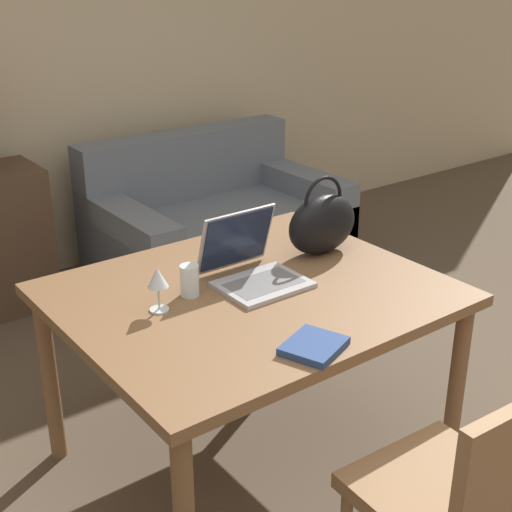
{
  "coord_description": "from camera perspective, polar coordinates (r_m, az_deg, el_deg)",
  "views": [
    {
      "loc": [
        -1.36,
        -0.97,
        1.8
      ],
      "look_at": [
        -0.01,
        0.82,
        0.85
      ],
      "focal_mm": 50.0,
      "sensor_mm": 36.0,
      "label": 1
    }
  ],
  "objects": [
    {
      "name": "chair",
      "position": [
        2.08,
        16.42,
        -17.76
      ],
      "size": [
        0.46,
        0.46,
        0.83
      ],
      "rotation": [
        0.0,
        0.0,
        -0.05
      ],
      "color": "olive",
      "rests_on": "ground_plane"
    },
    {
      "name": "laptop",
      "position": [
        2.52,
        -0.47,
        -0.56
      ],
      "size": [
        0.3,
        0.32,
        0.24
      ],
      "color": "#ADADB2",
      "rests_on": "dining_table"
    },
    {
      "name": "wine_glass",
      "position": [
        2.3,
        -7.87,
        -1.92
      ],
      "size": [
        0.07,
        0.07,
        0.15
      ],
      "color": "silver",
      "rests_on": "dining_table"
    },
    {
      "name": "wall_back",
      "position": [
        4.24,
        -18.76,
        15.72
      ],
      "size": [
        10.0,
        0.06,
        2.7
      ],
      "color": "beige",
      "rests_on": "ground_plane"
    },
    {
      "name": "book",
      "position": [
        2.11,
        4.65,
        -7.2
      ],
      "size": [
        0.22,
        0.21,
        0.02
      ],
      "rotation": [
        0.0,
        0.0,
        0.36
      ],
      "color": "navy",
      "rests_on": "dining_table"
    },
    {
      "name": "drinking_glass",
      "position": [
        2.42,
        -5.34,
        -1.96
      ],
      "size": [
        0.06,
        0.06,
        0.11
      ],
      "color": "silver",
      "rests_on": "dining_table"
    },
    {
      "name": "handbag",
      "position": [
        2.74,
        5.32,
        2.62
      ],
      "size": [
        0.31,
        0.15,
        0.31
      ],
      "color": "black",
      "rests_on": "dining_table"
    },
    {
      "name": "dining_table",
      "position": [
        2.51,
        -0.44,
        -4.26
      ],
      "size": [
        1.28,
        1.07,
        0.73
      ],
      "color": "brown",
      "rests_on": "ground_plane"
    },
    {
      "name": "couch",
      "position": [
        4.28,
        -3.3,
        2.13
      ],
      "size": [
        1.41,
        0.91,
        0.82
      ],
      "color": "slate",
      "rests_on": "ground_plane"
    }
  ]
}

